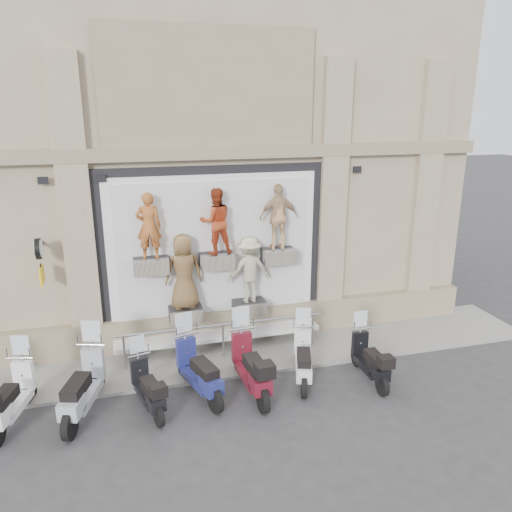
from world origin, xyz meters
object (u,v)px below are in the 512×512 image
at_px(clock_sign_bracket, 39,255).
at_px(scooter_c, 82,376).
at_px(guard_rail, 223,341).
at_px(scooter_d, 147,379).
at_px(scooter_b, 10,387).
at_px(scooter_g, 303,350).
at_px(scooter_e, 198,360).
at_px(scooter_f, 251,356).
at_px(scooter_h, 370,351).

distance_m(clock_sign_bracket, scooter_c, 2.87).
xyz_separation_m(guard_rail, scooter_d, (-1.88, -1.66, 0.23)).
relative_size(clock_sign_bracket, scooter_b, 0.54).
relative_size(guard_rail, scooter_b, 2.66).
distance_m(guard_rail, scooter_b, 4.65).
bearing_deg(scooter_g, scooter_b, -161.46).
height_order(guard_rail, scooter_e, scooter_e).
bearing_deg(scooter_d, scooter_c, 157.97).
relative_size(scooter_b, scooter_g, 1.04).
bearing_deg(scooter_g, scooter_d, -157.54).
relative_size(scooter_f, scooter_g, 1.14).
bearing_deg(clock_sign_bracket, scooter_c, -67.96).
relative_size(scooter_b, scooter_h, 1.09).
height_order(scooter_d, scooter_f, scooter_f).
relative_size(scooter_c, scooter_h, 1.20).
distance_m(scooter_c, scooter_f, 3.38).
xyz_separation_m(scooter_d, scooter_g, (3.39, 0.23, 0.05)).
distance_m(scooter_c, scooter_e, 2.29).
relative_size(clock_sign_bracket, scooter_h, 0.58).
bearing_deg(clock_sign_bracket, scooter_f, -26.30).
xyz_separation_m(scooter_f, scooter_g, (1.24, 0.17, -0.11)).
height_order(scooter_d, scooter_h, scooter_h).
xyz_separation_m(scooter_c, scooter_f, (3.37, -0.10, -0.01)).
distance_m(scooter_b, scooter_c, 1.31).
xyz_separation_m(guard_rail, scooter_b, (-4.41, -1.43, 0.31)).
bearing_deg(scooter_d, guard_rail, 27.17).
height_order(guard_rail, scooter_f, scooter_f).
distance_m(guard_rail, scooter_h, 3.45).
height_order(clock_sign_bracket, scooter_d, clock_sign_bracket).
xyz_separation_m(scooter_c, scooter_h, (6.05, -0.30, -0.15)).
height_order(scooter_c, scooter_e, scooter_c).
height_order(scooter_f, scooter_h, scooter_f).
bearing_deg(scooter_d, scooter_h, -15.75).
distance_m(scooter_f, scooter_g, 1.26).
distance_m(scooter_b, scooter_f, 4.68).
relative_size(guard_rail, scooter_d, 2.96).
bearing_deg(scooter_b, scooter_g, 14.44).
xyz_separation_m(scooter_g, scooter_h, (1.43, -0.36, -0.03)).
distance_m(scooter_b, scooter_h, 7.37).
bearing_deg(scooter_b, clock_sign_bracket, 89.27).
relative_size(guard_rail, scooter_e, 2.51).
relative_size(scooter_c, scooter_e, 1.05).
relative_size(clock_sign_bracket, scooter_g, 0.56).
relative_size(scooter_g, scooter_h, 1.05).
xyz_separation_m(scooter_b, scooter_d, (2.53, -0.23, -0.08)).
bearing_deg(scooter_e, scooter_h, -22.65).
bearing_deg(scooter_e, scooter_c, 165.40).
relative_size(scooter_e, scooter_h, 1.15).
bearing_deg(guard_rail, scooter_g, -43.33).
distance_m(scooter_d, scooter_f, 2.16).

